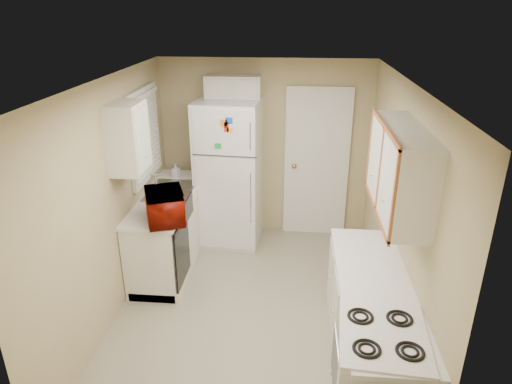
{
  "coord_description": "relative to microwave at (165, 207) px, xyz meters",
  "views": [
    {
      "loc": [
        0.4,
        -4.02,
        3.04
      ],
      "look_at": [
        0.0,
        0.5,
        1.15
      ],
      "focal_mm": 32.0,
      "sensor_mm": 36.0,
      "label": 1
    }
  ],
  "objects": [
    {
      "name": "floor",
      "position": [
        0.94,
        -0.25,
        -1.05
      ],
      "size": [
        3.8,
        3.8,
        0.0
      ],
      "primitive_type": "plane",
      "color": "#AEA692",
      "rests_on": "ground"
    },
    {
      "name": "ceiling",
      "position": [
        0.94,
        -0.25,
        1.35
      ],
      "size": [
        3.8,
        3.8,
        0.0
      ],
      "primitive_type": "plane",
      "color": "white",
      "rests_on": "floor"
    },
    {
      "name": "wall_left",
      "position": [
        -0.46,
        -0.25,
        0.15
      ],
      "size": [
        3.8,
        3.8,
        0.0
      ],
      "primitive_type": "plane",
      "color": "tan",
      "rests_on": "floor"
    },
    {
      "name": "wall_right",
      "position": [
        2.34,
        -0.25,
        0.15
      ],
      "size": [
        3.8,
        3.8,
        0.0
      ],
      "primitive_type": "plane",
      "color": "tan",
      "rests_on": "floor"
    },
    {
      "name": "wall_back",
      "position": [
        0.94,
        1.65,
        0.15
      ],
      "size": [
        2.8,
        2.8,
        0.0
      ],
      "primitive_type": "plane",
      "color": "tan",
      "rests_on": "floor"
    },
    {
      "name": "wall_front",
      "position": [
        0.94,
        -2.15,
        0.15
      ],
      "size": [
        2.8,
        2.8,
        0.0
      ],
      "primitive_type": "plane",
      "color": "tan",
      "rests_on": "floor"
    },
    {
      "name": "left_counter",
      "position": [
        -0.16,
        0.65,
        -0.6
      ],
      "size": [
        0.6,
        1.8,
        0.9
      ],
      "primitive_type": "cube",
      "color": "silver",
      "rests_on": "floor"
    },
    {
      "name": "dishwasher",
      "position": [
        0.13,
        0.05,
        -0.56
      ],
      "size": [
        0.03,
        0.58,
        0.72
      ],
      "primitive_type": "cube",
      "color": "black",
      "rests_on": "floor"
    },
    {
      "name": "sink",
      "position": [
        -0.16,
        0.8,
        -0.19
      ],
      "size": [
        0.54,
        0.74,
        0.16
      ],
      "primitive_type": "cube",
      "color": "gray",
      "rests_on": "left_counter"
    },
    {
      "name": "microwave",
      "position": [
        0.0,
        0.0,
        0.0
      ],
      "size": [
        0.64,
        0.49,
        0.38
      ],
      "primitive_type": "imported",
      "rotation": [
        0.0,
        0.0,
        1.94
      ],
      "color": "maroon",
      "rests_on": "left_counter"
    },
    {
      "name": "soap_bottle",
      "position": [
        -0.21,
        1.26,
        -0.05
      ],
      "size": [
        0.1,
        0.1,
        0.18
      ],
      "primitive_type": "imported",
      "rotation": [
        0.0,
        0.0,
        -0.29
      ],
      "color": "silver",
      "rests_on": "left_counter"
    },
    {
      "name": "window_blinds",
      "position": [
        -0.42,
        0.8,
        0.55
      ],
      "size": [
        0.1,
        0.98,
        1.08
      ],
      "primitive_type": "cube",
      "color": "silver",
      "rests_on": "wall_left"
    },
    {
      "name": "upper_cabinet_left",
      "position": [
        -0.31,
        -0.03,
        0.75
      ],
      "size": [
        0.3,
        0.45,
        0.7
      ],
      "primitive_type": "cube",
      "color": "silver",
      "rests_on": "wall_left"
    },
    {
      "name": "refrigerator",
      "position": [
        0.5,
        1.31,
        -0.09
      ],
      "size": [
        0.85,
        0.83,
        1.93
      ],
      "primitive_type": "cube",
      "rotation": [
        0.0,
        0.0,
        -0.07
      ],
      "color": "silver",
      "rests_on": "floor"
    },
    {
      "name": "cabinet_over_fridge",
      "position": [
        0.54,
        1.5,
        0.95
      ],
      "size": [
        0.7,
        0.3,
        0.4
      ],
      "primitive_type": "cube",
      "color": "silver",
      "rests_on": "wall_back"
    },
    {
      "name": "interior_door",
      "position": [
        1.64,
        1.61,
        -0.03
      ],
      "size": [
        0.86,
        0.06,
        2.08
      ],
      "primitive_type": "cube",
      "color": "silver",
      "rests_on": "floor"
    },
    {
      "name": "right_counter",
      "position": [
        2.04,
        -1.05,
        -0.6
      ],
      "size": [
        0.6,
        2.0,
        0.9
      ],
      "primitive_type": "cube",
      "color": "silver",
      "rests_on": "floor"
    },
    {
      "name": "stove",
      "position": [
        2.0,
        -1.66,
        -0.6
      ],
      "size": [
        0.66,
        0.79,
        0.9
      ],
      "primitive_type": "cube",
      "rotation": [
        0.0,
        0.0,
        -0.08
      ],
      "color": "silver",
      "rests_on": "floor"
    },
    {
      "name": "upper_cabinet_right",
      "position": [
        2.19,
        -0.75,
        0.75
      ],
      "size": [
        0.3,
        1.2,
        0.7
      ],
      "primitive_type": "cube",
      "color": "silver",
      "rests_on": "wall_right"
    }
  ]
}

